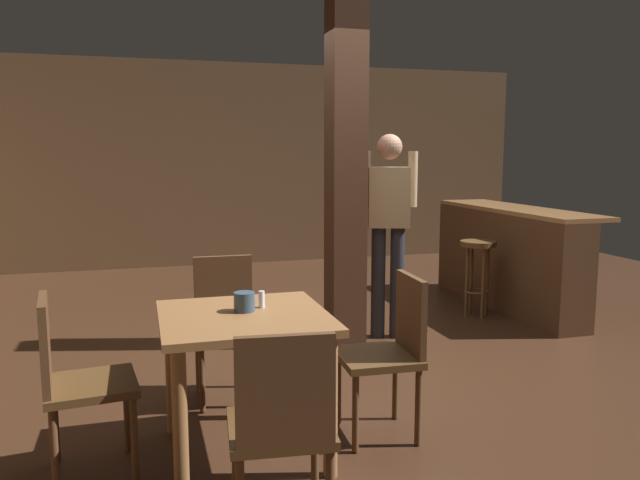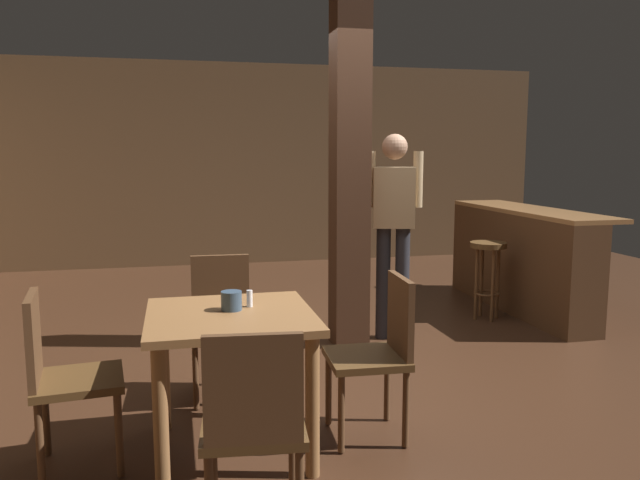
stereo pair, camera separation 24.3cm
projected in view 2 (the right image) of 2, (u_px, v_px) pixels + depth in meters
ground_plane at (361, 361)px, 4.73m from camera, size 10.80×10.80×0.00m
wall_back at (271, 165)px, 8.88m from camera, size 8.00×0.10×2.80m
pillar at (350, 174)px, 4.99m from camera, size 0.28×0.28×2.80m
dining_table at (231, 339)px, 3.23m from camera, size 0.85×0.85×0.75m
chair_east at (380, 347)px, 3.42m from camera, size 0.44×0.44×0.89m
chair_south at (253, 421)px, 2.48m from camera, size 0.46×0.46×0.89m
chair_west at (61, 371)px, 3.05m from camera, size 0.46×0.46×0.89m
chair_north at (222, 318)px, 4.03m from camera, size 0.43×0.43×0.89m
napkin_cup at (231, 301)px, 3.26m from camera, size 0.11×0.11×0.10m
salt_shaker at (250, 298)px, 3.33m from camera, size 0.03×0.03×0.09m
standing_person at (394, 221)px, 5.18m from camera, size 0.47×0.29×1.72m
bar_counter at (519, 258)px, 6.22m from camera, size 0.56×2.22×1.02m
bar_stool_near at (488, 262)px, 5.85m from camera, size 0.34×0.34×0.74m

